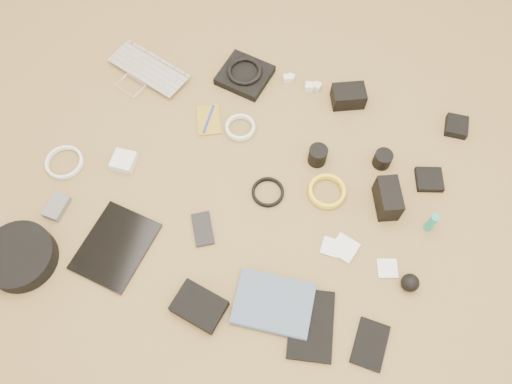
% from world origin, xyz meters
% --- Properties ---
extents(laptop, '(0.38, 0.33, 0.03)m').
position_xyz_m(laptop, '(-0.50, 0.39, 0.01)').
color(laptop, silver).
rests_on(laptop, ground).
extents(headphone_pouch, '(0.22, 0.22, 0.03)m').
position_xyz_m(headphone_pouch, '(-0.11, 0.48, 0.02)').
color(headphone_pouch, black).
rests_on(headphone_pouch, ground).
extents(headphones, '(0.15, 0.15, 0.02)m').
position_xyz_m(headphones, '(-0.11, 0.48, 0.04)').
color(headphones, black).
rests_on(headphones, headphone_pouch).
extents(charger_a, '(0.03, 0.03, 0.02)m').
position_xyz_m(charger_a, '(0.07, 0.51, 0.01)').
color(charger_a, silver).
rests_on(charger_a, ground).
extents(charger_b, '(0.03, 0.03, 0.02)m').
position_xyz_m(charger_b, '(0.05, 0.50, 0.01)').
color(charger_b, silver).
rests_on(charger_b, ground).
extents(charger_c, '(0.03, 0.03, 0.03)m').
position_xyz_m(charger_c, '(0.17, 0.49, 0.01)').
color(charger_c, silver).
rests_on(charger_c, ground).
extents(charger_d, '(0.03, 0.03, 0.03)m').
position_xyz_m(charger_d, '(0.15, 0.48, 0.01)').
color(charger_d, silver).
rests_on(charger_d, ground).
extents(dslr_camera, '(0.14, 0.12, 0.07)m').
position_xyz_m(dslr_camera, '(0.30, 0.45, 0.03)').
color(dslr_camera, black).
rests_on(dslr_camera, ground).
extents(lens_pouch, '(0.08, 0.09, 0.03)m').
position_xyz_m(lens_pouch, '(0.70, 0.41, 0.02)').
color(lens_pouch, black).
rests_on(lens_pouch, ground).
extents(notebook_olive, '(0.12, 0.15, 0.01)m').
position_xyz_m(notebook_olive, '(-0.20, 0.26, 0.00)').
color(notebook_olive, olive).
rests_on(notebook_olive, ground).
extents(pen_blue, '(0.01, 0.13, 0.01)m').
position_xyz_m(pen_blue, '(-0.20, 0.26, 0.01)').
color(pen_blue, '#1628B2').
rests_on(pen_blue, notebook_olive).
extents(cable_white_a, '(0.15, 0.15, 0.01)m').
position_xyz_m(cable_white_a, '(-0.07, 0.25, 0.01)').
color(cable_white_a, silver).
rests_on(cable_white_a, ground).
extents(lens_a, '(0.07, 0.07, 0.07)m').
position_xyz_m(lens_a, '(0.22, 0.18, 0.04)').
color(lens_a, black).
rests_on(lens_a, ground).
extents(lens_b, '(0.08, 0.08, 0.06)m').
position_xyz_m(lens_b, '(0.45, 0.21, 0.03)').
color(lens_b, black).
rests_on(lens_b, ground).
extents(card_reader, '(0.11, 0.11, 0.02)m').
position_xyz_m(card_reader, '(0.62, 0.17, 0.01)').
color(card_reader, black).
rests_on(card_reader, ground).
extents(power_brick, '(0.08, 0.08, 0.03)m').
position_xyz_m(power_brick, '(-0.44, 0.02, 0.02)').
color(power_brick, silver).
rests_on(power_brick, ground).
extents(cable_white_b, '(0.15, 0.15, 0.01)m').
position_xyz_m(cable_white_b, '(-0.65, -0.02, 0.01)').
color(cable_white_b, silver).
rests_on(cable_white_b, ground).
extents(cable_black, '(0.12, 0.12, 0.01)m').
position_xyz_m(cable_black, '(0.08, 0.01, 0.01)').
color(cable_black, black).
rests_on(cable_black, ground).
extents(cable_yellow, '(0.14, 0.14, 0.01)m').
position_xyz_m(cable_yellow, '(0.28, 0.05, 0.01)').
color(cable_yellow, yellow).
rests_on(cable_yellow, ground).
extents(flash, '(0.10, 0.14, 0.10)m').
position_xyz_m(flash, '(0.48, 0.05, 0.05)').
color(flash, black).
rests_on(flash, ground).
extents(lens_cleaner, '(0.03, 0.03, 0.09)m').
position_xyz_m(lens_cleaner, '(0.63, -0.01, 0.05)').
color(lens_cleaner, teal).
rests_on(lens_cleaner, ground).
extents(battery_charger, '(0.07, 0.10, 0.03)m').
position_xyz_m(battery_charger, '(-0.61, -0.19, 0.01)').
color(battery_charger, '#545458').
rests_on(battery_charger, ground).
extents(tablet, '(0.26, 0.30, 0.01)m').
position_xyz_m(tablet, '(-0.37, -0.29, 0.01)').
color(tablet, black).
rests_on(tablet, ground).
extents(phone, '(0.10, 0.13, 0.01)m').
position_xyz_m(phone, '(-0.11, -0.17, 0.00)').
color(phone, black).
rests_on(phone, ground).
extents(filter_case_left, '(0.07, 0.07, 0.01)m').
position_xyz_m(filter_case_left, '(0.32, -0.14, 0.00)').
color(filter_case_left, silver).
rests_on(filter_case_left, ground).
extents(filter_case_mid, '(0.10, 0.10, 0.01)m').
position_xyz_m(filter_case_mid, '(0.36, -0.14, 0.01)').
color(filter_case_mid, silver).
rests_on(filter_case_mid, ground).
extents(filter_case_right, '(0.08, 0.08, 0.01)m').
position_xyz_m(filter_case_right, '(0.51, -0.18, 0.00)').
color(filter_case_right, silver).
rests_on(filter_case_right, ground).
extents(air_blower, '(0.06, 0.06, 0.06)m').
position_xyz_m(air_blower, '(0.58, -0.22, 0.03)').
color(air_blower, black).
rests_on(air_blower, ground).
extents(headphone_case, '(0.24, 0.24, 0.06)m').
position_xyz_m(headphone_case, '(-0.65, -0.39, 0.03)').
color(headphone_case, black).
rests_on(headphone_case, ground).
extents(drive_case, '(0.18, 0.15, 0.04)m').
position_xyz_m(drive_case, '(-0.05, -0.42, 0.02)').
color(drive_case, black).
rests_on(drive_case, ground).
extents(paperback, '(0.24, 0.18, 0.02)m').
position_xyz_m(paperback, '(0.17, -0.45, 0.01)').
color(paperback, '#40526C').
rests_on(paperback, ground).
extents(notebook_black_a, '(0.15, 0.23, 0.02)m').
position_xyz_m(notebook_black_a, '(0.30, -0.40, 0.01)').
color(notebook_black_a, black).
rests_on(notebook_black_a, ground).
extents(notebook_black_b, '(0.11, 0.15, 0.01)m').
position_xyz_m(notebook_black_b, '(0.48, -0.42, 0.01)').
color(notebook_black_b, black).
rests_on(notebook_black_b, ground).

